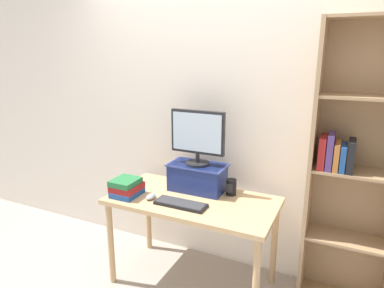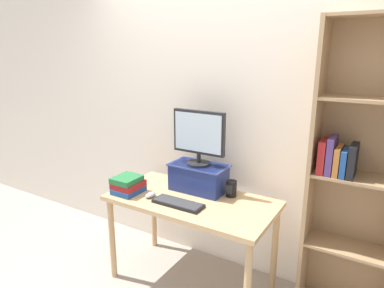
{
  "view_description": "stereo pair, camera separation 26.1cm",
  "coord_description": "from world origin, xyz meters",
  "px_view_note": "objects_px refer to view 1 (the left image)",
  "views": [
    {
      "loc": [
        1.04,
        -2.21,
        1.85
      ],
      "look_at": [
        -0.04,
        0.07,
        1.16
      ],
      "focal_mm": 32.0,
      "sensor_mm": 36.0,
      "label": 1
    },
    {
      "loc": [
        1.27,
        -2.09,
        1.85
      ],
      "look_at": [
        -0.04,
        0.07,
        1.16
      ],
      "focal_mm": 32.0,
      "sensor_mm": 36.0,
      "label": 2
    }
  ],
  "objects_px": {
    "bookshelf_unit": "(353,170)",
    "book_stack": "(127,187)",
    "keyboard": "(181,204)",
    "desk_speaker": "(231,187)",
    "computer_mouse": "(151,197)",
    "desk": "(193,209)",
    "computer_monitor": "(198,136)",
    "riser_box": "(197,177)"
  },
  "relations": [
    {
      "from": "computer_mouse",
      "to": "desk_speaker",
      "type": "bearing_deg",
      "value": 32.6
    },
    {
      "from": "bookshelf_unit",
      "to": "computer_monitor",
      "type": "xyz_separation_m",
      "value": [
        -1.13,
        -0.13,
        0.15
      ]
    },
    {
      "from": "desk",
      "to": "computer_mouse",
      "type": "xyz_separation_m",
      "value": [
        -0.29,
        -0.14,
        0.11
      ]
    },
    {
      "from": "riser_box",
      "to": "desk_speaker",
      "type": "bearing_deg",
      "value": 5.41
    },
    {
      "from": "computer_mouse",
      "to": "desk_speaker",
      "type": "distance_m",
      "value": 0.64
    },
    {
      "from": "computer_monitor",
      "to": "desk_speaker",
      "type": "relative_size",
      "value": 3.48
    },
    {
      "from": "computer_monitor",
      "to": "desk_speaker",
      "type": "xyz_separation_m",
      "value": [
        0.28,
        0.03,
        -0.4
      ]
    },
    {
      "from": "desk",
      "to": "riser_box",
      "type": "xyz_separation_m",
      "value": [
        -0.04,
        0.17,
        0.2
      ]
    },
    {
      "from": "desk",
      "to": "computer_monitor",
      "type": "xyz_separation_m",
      "value": [
        -0.04,
        0.17,
        0.55
      ]
    },
    {
      "from": "bookshelf_unit",
      "to": "computer_monitor",
      "type": "relative_size",
      "value": 4.62
    },
    {
      "from": "desk_speaker",
      "to": "keyboard",
      "type": "bearing_deg",
      "value": -128.16
    },
    {
      "from": "bookshelf_unit",
      "to": "book_stack",
      "type": "relative_size",
      "value": 8.96
    },
    {
      "from": "desk",
      "to": "keyboard",
      "type": "xyz_separation_m",
      "value": [
        -0.03,
        -0.15,
        0.1
      ]
    },
    {
      "from": "desk",
      "to": "computer_monitor",
      "type": "distance_m",
      "value": 0.58
    },
    {
      "from": "riser_box",
      "to": "computer_mouse",
      "type": "relative_size",
      "value": 4.48
    },
    {
      "from": "computer_monitor",
      "to": "desk_speaker",
      "type": "height_order",
      "value": "computer_monitor"
    },
    {
      "from": "computer_monitor",
      "to": "computer_mouse",
      "type": "relative_size",
      "value": 4.3
    },
    {
      "from": "computer_mouse",
      "to": "book_stack",
      "type": "bearing_deg",
      "value": -174.41
    },
    {
      "from": "desk",
      "to": "computer_mouse",
      "type": "bearing_deg",
      "value": -153.95
    },
    {
      "from": "riser_box",
      "to": "keyboard",
      "type": "xyz_separation_m",
      "value": [
        0.01,
        -0.32,
        -0.1
      ]
    },
    {
      "from": "bookshelf_unit",
      "to": "desk_speaker",
      "type": "height_order",
      "value": "bookshelf_unit"
    },
    {
      "from": "bookshelf_unit",
      "to": "desk_speaker",
      "type": "distance_m",
      "value": 0.89
    },
    {
      "from": "keyboard",
      "to": "book_stack",
      "type": "distance_m",
      "value": 0.48
    },
    {
      "from": "computer_monitor",
      "to": "book_stack",
      "type": "xyz_separation_m",
      "value": [
        -0.46,
        -0.33,
        -0.39
      ]
    },
    {
      "from": "desk",
      "to": "bookshelf_unit",
      "type": "distance_m",
      "value": 1.2
    },
    {
      "from": "desk",
      "to": "book_stack",
      "type": "height_order",
      "value": "book_stack"
    },
    {
      "from": "riser_box",
      "to": "desk",
      "type": "bearing_deg",
      "value": -77.93
    },
    {
      "from": "desk_speaker",
      "to": "riser_box",
      "type": "bearing_deg",
      "value": -174.59
    },
    {
      "from": "book_stack",
      "to": "desk_speaker",
      "type": "xyz_separation_m",
      "value": [
        0.74,
        0.36,
        -0.0
      ]
    },
    {
      "from": "bookshelf_unit",
      "to": "book_stack",
      "type": "distance_m",
      "value": 1.68
    },
    {
      "from": "bookshelf_unit",
      "to": "computer_monitor",
      "type": "height_order",
      "value": "bookshelf_unit"
    },
    {
      "from": "bookshelf_unit",
      "to": "desk_speaker",
      "type": "relative_size",
      "value": 16.06
    },
    {
      "from": "desk",
      "to": "keyboard",
      "type": "bearing_deg",
      "value": -100.66
    },
    {
      "from": "bookshelf_unit",
      "to": "desk_speaker",
      "type": "bearing_deg",
      "value": -173.04
    },
    {
      "from": "bookshelf_unit",
      "to": "computer_mouse",
      "type": "height_order",
      "value": "bookshelf_unit"
    },
    {
      "from": "bookshelf_unit",
      "to": "keyboard",
      "type": "distance_m",
      "value": 1.25
    },
    {
      "from": "keyboard",
      "to": "desk_speaker",
      "type": "height_order",
      "value": "desk_speaker"
    },
    {
      "from": "desk",
      "to": "book_stack",
      "type": "xyz_separation_m",
      "value": [
        -0.5,
        -0.16,
        0.15
      ]
    },
    {
      "from": "desk_speaker",
      "to": "computer_mouse",
      "type": "bearing_deg",
      "value": -147.4
    },
    {
      "from": "desk",
      "to": "book_stack",
      "type": "distance_m",
      "value": 0.55
    },
    {
      "from": "bookshelf_unit",
      "to": "book_stack",
      "type": "xyz_separation_m",
      "value": [
        -1.6,
        -0.47,
        -0.24
      ]
    },
    {
      "from": "book_stack",
      "to": "keyboard",
      "type": "bearing_deg",
      "value": 1.96
    }
  ]
}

